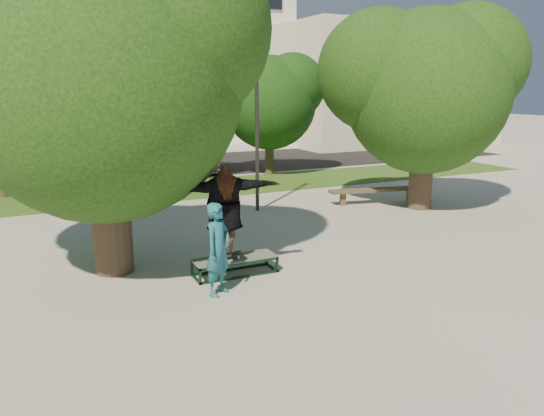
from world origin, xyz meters
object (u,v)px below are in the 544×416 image
tree_right (423,82)px  car_silver_b (181,155)px  tree_left (95,63)px  bench (377,191)px  bystander (218,249)px  car_dark (99,158)px  grind_box (235,266)px  car_grey (178,152)px  lamppost (257,113)px

tree_right → car_silver_b: tree_right is taller
tree_left → bench: (9.45, 3.09, -3.98)m
bystander → car_dark: bystander is taller
tree_left → bench: tree_left is taller
bench → tree_right: bearing=-44.1°
tree_left → grind_box: (2.41, -1.40, -4.23)m
car_grey → tree_right: bearing=-82.3°
tree_left → bystander: tree_left is taller
grind_box → tree_right: bearing=23.5°
tree_left → grind_box: tree_left is taller
bystander → bench: (7.74, 5.39, -0.47)m
tree_left → lamppost: 6.70m
bench → bystander: bearing=-133.6°
tree_left → car_dark: size_ratio=1.56×
tree_left → bystander: bearing=-53.3°
bench → lamppost: bearing=-179.5°
bench → car_dark: bearing=137.3°
tree_left → car_grey: bearing=68.8°
car_grey → car_silver_b: size_ratio=1.03×
lamppost → bystander: (-3.58, -6.20, -2.24)m
tree_left → tree_right: 10.41m
car_silver_b → car_dark: bearing=161.2°
tree_left → tree_right: (10.21, 1.99, -0.33)m
tree_right → car_silver_b: 12.67m
bystander → car_grey: (4.01, 17.08, -0.19)m
tree_right → lamppost: size_ratio=1.07×
grind_box → car_silver_b: 14.93m
tree_right → lamppost: tree_right is taller
tree_right → car_dark: 14.97m
grind_box → car_grey: (3.32, 16.19, 0.53)m
tree_left → lamppost: (5.29, 3.91, -1.27)m
grind_box → bystander: bystander is taller
lamppost → grind_box: (-2.89, -5.31, -2.96)m
car_silver_b → tree_left: bearing=-121.3°
tree_left → tree_right: tree_left is taller
tree_left → car_silver_b: tree_left is taller
tree_left → lamppost: size_ratio=1.16×
tree_left → grind_box: size_ratio=3.95×
tree_right → bystander: 10.03m
tree_left → bystander: (1.72, -2.30, -3.51)m
grind_box → car_silver_b: size_ratio=0.36×
bystander → car_grey: bearing=40.2°
car_grey → car_silver_b: 1.60m
lamppost → bystander: lamppost is taller
bystander → car_silver_b: (3.68, 15.52, -0.18)m
grind_box → car_silver_b: (2.99, 14.62, 0.55)m
car_grey → bench: bearing=-83.9°
lamppost → bench: size_ratio=1.77×
bench → grind_box: bearing=-135.9°
tree_left → car_dark: (1.71, 13.85, -3.67)m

